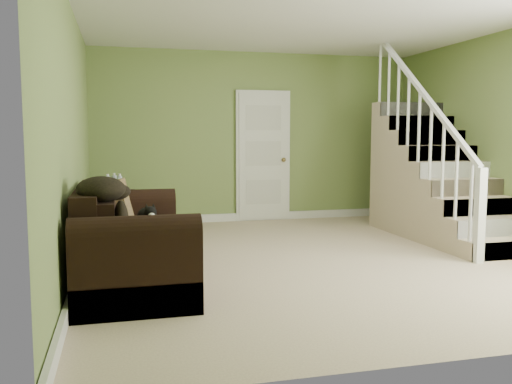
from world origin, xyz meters
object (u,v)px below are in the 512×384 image
sofa (128,245)px  banana (148,234)px  cat (147,216)px  side_table (115,213)px

sofa → banana: bearing=-65.7°
cat → sofa: bearing=-138.9°
side_table → cat: 2.11m
side_table → cat: bearing=-81.3°
cat → side_table: bearing=90.7°
sofa → side_table: 2.29m
sofa → side_table: size_ratio=2.65×
side_table → cat: size_ratio=1.74×
sofa → cat: (0.19, 0.22, 0.23)m
side_table → banana: 2.67m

